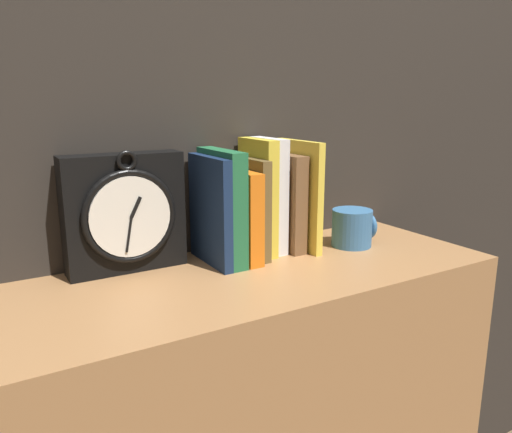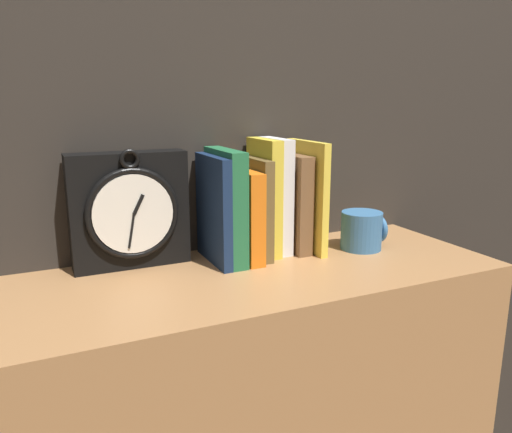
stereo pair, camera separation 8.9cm
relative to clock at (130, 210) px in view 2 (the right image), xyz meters
name	(u,v)px [view 2 (the right image)]	position (x,y,z in m)	size (l,w,h in m)	color
wall_back	(214,58)	(0.20, 0.07, 0.28)	(6.00, 0.05, 2.60)	#2D2823
clock	(130,210)	(0.00, 0.00, 0.00)	(0.21, 0.07, 0.22)	black
book_slot0_navy	(213,210)	(0.15, -0.04, 0.00)	(0.02, 0.15, 0.21)	#16294B
book_slot1_green	(226,206)	(0.17, -0.04, 0.00)	(0.03, 0.15, 0.22)	#22683D
book_slot2_orange	(243,214)	(0.21, -0.04, -0.02)	(0.03, 0.15, 0.18)	orange
book_slot3_brown	(255,207)	(0.24, -0.03, -0.01)	(0.02, 0.14, 0.20)	brown
book_slot4_yellow	(264,197)	(0.26, -0.03, 0.01)	(0.02, 0.12, 0.23)	yellow
book_slot5_white	(275,195)	(0.29, -0.02, 0.01)	(0.03, 0.11, 0.23)	silver
book_slot6_brown	(292,203)	(0.32, -0.03, -0.01)	(0.03, 0.13, 0.20)	brown
book_slot7_yellow	(307,196)	(0.35, -0.04, 0.01)	(0.02, 0.15, 0.23)	yellow
mug	(363,230)	(0.46, -0.09, -0.07)	(0.09, 0.09, 0.08)	teal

